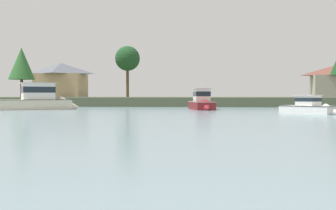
# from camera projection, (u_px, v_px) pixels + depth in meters

# --- Properties ---
(far_shore_bank) EXTENTS (238.34, 53.62, 1.49)m
(far_shore_bank) POSITION_uv_depth(u_px,v_px,m) (165.00, 100.00, 97.45)
(far_shore_bank) COLOR #4C563D
(far_shore_bank) RESTS_ON ground
(cruiser_maroon) EXTENTS (3.85, 8.80, 5.09)m
(cruiser_maroon) POSITION_uv_depth(u_px,v_px,m) (202.00, 105.00, 56.77)
(cruiser_maroon) COLOR maroon
(cruiser_maroon) RESTS_ON ground
(cruiser_cream) EXTENTS (10.86, 8.22, 6.01)m
(cruiser_cream) POSITION_uv_depth(u_px,v_px,m) (42.00, 103.00, 57.40)
(cruiser_cream) COLOR beige
(cruiser_cream) RESTS_ON ground
(cruiser_white) EXTENTS (5.61, 5.87, 3.54)m
(cruiser_white) POSITION_uv_depth(u_px,v_px,m) (313.00, 110.00, 43.23)
(cruiser_white) COLOR white
(cruiser_white) RESTS_ON ground
(shore_tree_center_right) EXTENTS (4.64, 4.64, 8.85)m
(shore_tree_center_right) POSITION_uv_depth(u_px,v_px,m) (21.00, 64.00, 80.64)
(shore_tree_center_right) COLOR brown
(shore_tree_center_right) RESTS_ON far_shore_bank
(shore_tree_center) EXTENTS (5.17, 5.17, 10.61)m
(shore_tree_center) POSITION_uv_depth(u_px,v_px,m) (128.00, 59.00, 94.27)
(shore_tree_center) COLOR brown
(shore_tree_center) RESTS_ON far_shore_bank
(cottage_eastern) EXTENTS (11.68, 8.10, 7.35)m
(cottage_eastern) POSITION_uv_depth(u_px,v_px,m) (336.00, 80.00, 104.61)
(cottage_eastern) COLOR #9E998E
(cottage_eastern) RESTS_ON far_shore_bank
(cottage_hillside) EXTENTS (11.89, 9.25, 8.20)m
(cottage_hillside) POSITION_uv_depth(u_px,v_px,m) (61.00, 79.00, 109.42)
(cottage_hillside) COLOR tan
(cottage_hillside) RESTS_ON far_shore_bank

